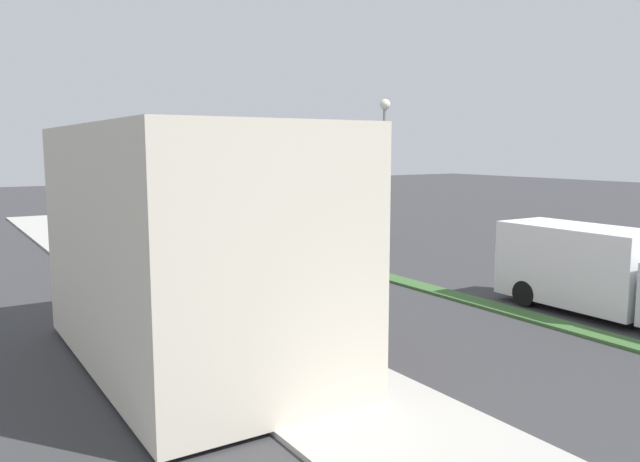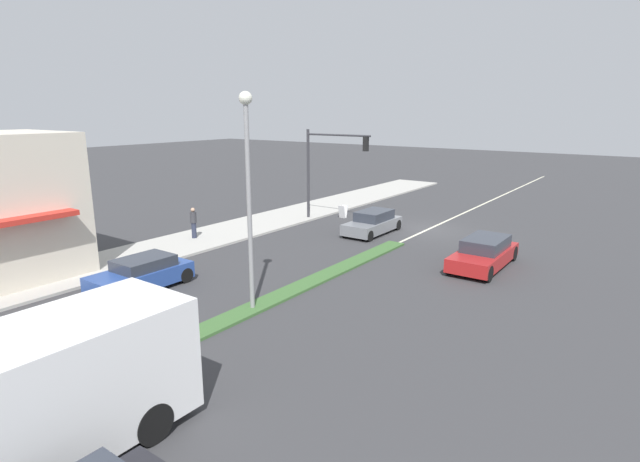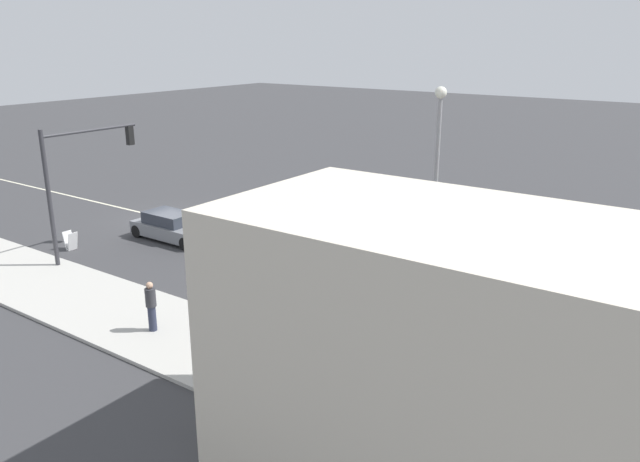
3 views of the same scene
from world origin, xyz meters
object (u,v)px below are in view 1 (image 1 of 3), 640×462
Objects in this scene: traffic_signal_main at (143,177)px; delivery_truck at (602,272)px; street_lamp at (384,165)px; warning_aframe_sign at (142,236)px; hatchback_red at (348,229)px; suv_grey at (219,233)px; coupe_blue at (293,281)px; pedestrian at (128,256)px.

traffic_signal_main is 23.63m from delivery_truck.
street_lamp reaches higher than delivery_truck.
warning_aframe_sign is (5.88, -14.83, -4.35)m from street_lamp.
traffic_signal_main is 14.66m from street_lamp.
hatchback_red is (-2.80, -18.41, -0.82)m from delivery_truck.
suv_grey reaches higher than warning_aframe_sign.
hatchback_red is at bearing 154.85° from warning_aframe_sign.
traffic_signal_main is at bearing -14.25° from suv_grey.
coupe_blue is 13.57m from suv_grey.
pedestrian is at bearing -29.75° from street_lamp.
suv_grey is at bearing -79.86° from street_lamp.
delivery_truck is at bearing 110.74° from traffic_signal_main.
traffic_signal_main is at bearing -65.26° from street_lamp.
pedestrian is 0.36× the size of hatchback_red.
delivery_truck reaches higher than warning_aframe_sign.
coupe_blue is (-1.12, 14.28, -3.29)m from traffic_signal_main.
street_lamp is (-6.12, 13.29, 0.88)m from traffic_signal_main.
street_lamp reaches higher than coupe_blue.
street_lamp is at bearing -75.79° from delivery_truck.
street_lamp reaches higher than pedestrian.
delivery_truck is 1.84× the size of suv_grey.
pedestrian reaches higher than suv_grey.
traffic_signal_main reaches higher than coupe_blue.
hatchback_red is 1.17× the size of coupe_blue.
pedestrian reaches higher than hatchback_red.
warning_aframe_sign is (-3.43, -9.51, -0.57)m from pedestrian.
pedestrian is at bearing -50.59° from delivery_truck.
suv_grey is at bearing 165.75° from traffic_signal_main.
suv_grey reaches higher than coupe_blue.
pedestrian reaches higher than warning_aframe_sign.
pedestrian is at bearing 68.25° from traffic_signal_main.
hatchback_red is 14.65m from coupe_blue.
delivery_truck is at bearing 81.35° from hatchback_red.
coupe_blue is at bearing 11.15° from street_lamp.
warning_aframe_sign is 24.89m from delivery_truck.
traffic_signal_main is 6.69× the size of warning_aframe_sign.
delivery_truck is 1.92× the size of coupe_blue.
traffic_signal_main is 3.36× the size of pedestrian.
coupe_blue is at bearing 78.10° from suv_grey.
traffic_signal_main is 14.70m from coupe_blue.
delivery_truck reaches higher than hatchback_red.
street_lamp is 1.61× the size of hatchback_red.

